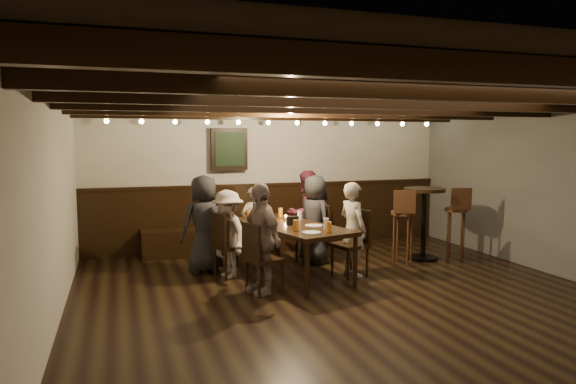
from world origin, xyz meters
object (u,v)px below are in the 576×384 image
object	(u,v)px
person_bench_right	(306,214)
person_right_near	(315,219)
person_bench_left	(204,224)
bar_stool_right	(456,232)
chair_right_near	(313,245)
dining_table	(291,229)
person_bench_centre	(253,224)
person_right_far	(353,229)
chair_left_near	(230,257)
person_left_far	(261,238)
chair_left_far	(263,271)
chair_right_far	(351,256)
person_left_near	(228,234)
high_top_table	(424,213)
bar_stool_left	(403,237)

from	to	relation	value
person_bench_right	person_right_near	distance (m)	0.47
person_bench_left	bar_stool_right	size ratio (longest dim) A/B	1.21
chair_right_near	person_right_near	distance (m)	0.41
dining_table	person_right_near	distance (m)	0.87
dining_table	person_bench_centre	size ratio (longest dim) A/B	1.80
person_bench_centre	person_bench_right	bearing A→B (deg)	170.54
person_bench_centre	person_right_far	size ratio (longest dim) A/B	0.89
person_bench_right	person_right_near	world-z (taller)	person_bench_right
chair_left_near	chair_right_near	world-z (taller)	chair_right_near
person_bench_centre	person_left_far	world-z (taller)	person_left_far
person_right_far	person_bench_right	bearing A→B (deg)	-6.34
person_bench_centre	person_bench_right	size ratio (longest dim) A/B	0.84
person_bench_right	person_left_far	distance (m)	2.13
chair_left_near	chair_left_far	size ratio (longest dim) A/B	1.02
dining_table	chair_right_far	xyz separation A→B (m)	(0.81, -0.25, -0.39)
person_bench_left	bar_stool_right	distance (m)	3.99
chair_left_far	person_left_near	distance (m)	0.96
person_bench_centre	person_right_far	world-z (taller)	person_right_far
chair_left_far	bar_stool_right	world-z (taller)	bar_stool_right
chair_right_far	person_right_far	size ratio (longest dim) A/B	0.70
person_left_near	bar_stool_right	world-z (taller)	person_left_near
person_bench_left	person_bench_right	xyz separation A→B (m)	(1.74, 0.47, -0.00)
chair_left_far	person_right_far	world-z (taller)	person_right_far
chair_left_far	chair_right_near	distance (m)	1.70
person_left_far	high_top_table	distance (m)	3.10
person_right_far	bar_stool_left	bearing A→B (deg)	-86.76
person_bench_centre	person_left_near	distance (m)	0.96
chair_left_near	bar_stool_left	bearing A→B (deg)	71.60
person_bench_right	chair_left_far	bearing A→B (deg)	39.82
bar_stool_left	person_bench_centre	bearing A→B (deg)	-177.92
person_bench_centre	chair_right_near	bearing A→B (deg)	140.16
person_left_near	person_bench_left	bearing A→B (deg)	-161.57
dining_table	chair_right_near	xyz separation A→B (m)	(0.58, 0.62, -0.40)
dining_table	chair_right_near	size ratio (longest dim) A/B	2.34
chair_left_far	person_right_near	xyz separation A→B (m)	(1.18, 1.25, 0.41)
person_right_near	person_right_far	size ratio (longest dim) A/B	1.03
dining_table	person_left_near	world-z (taller)	person_left_near
chair_right_near	bar_stool_left	bearing A→B (deg)	-127.69
dining_table	person_left_near	bearing A→B (deg)	149.04
chair_right_near	person_left_far	world-z (taller)	person_left_far
chair_left_near	person_bench_left	bearing A→B (deg)	-158.11
chair_right_far	person_bench_left	bearing A→B (deg)	50.19
dining_table	person_bench_left	world-z (taller)	person_bench_left
chair_right_far	bar_stool_left	xyz separation A→B (m)	(1.03, 0.34, 0.15)
person_bench_left	high_top_table	xyz separation A→B (m)	(3.45, -0.33, 0.05)
chair_left_far	person_bench_right	bearing A→B (deg)	129.82
bar_stool_right	person_bench_left	bearing A→B (deg)	-172.95
chair_left_near	person_left_near	xyz separation A→B (m)	(-0.03, -0.01, 0.33)
person_left_near	high_top_table	bearing A→B (deg)	75.98
dining_table	bar_stool_left	bearing A→B (deg)	-12.19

